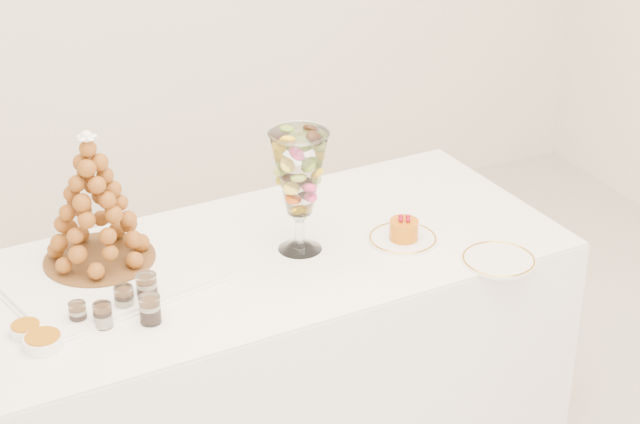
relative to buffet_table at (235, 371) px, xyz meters
name	(u,v)px	position (x,y,z in m)	size (l,w,h in m)	color
buffet_table	(235,371)	(0.00, 0.00, 0.00)	(2.00, 0.91, 0.74)	white
lace_tray	(111,275)	(-0.33, 0.06, 0.38)	(0.54, 0.41, 0.02)	white
macaron_vase	(299,175)	(0.21, -0.01, 0.61)	(0.17, 0.17, 0.36)	white
cake_plate	(403,239)	(0.51, -0.09, 0.38)	(0.20, 0.20, 0.01)	white
spare_plate	(498,260)	(0.70, -0.31, 0.38)	(0.21, 0.21, 0.01)	white
verrine_a	(78,314)	(-0.46, -0.13, 0.40)	(0.05, 0.05, 0.06)	white
verrine_b	(124,299)	(-0.34, -0.12, 0.41)	(0.05, 0.05, 0.07)	white
verrine_c	(147,287)	(-0.27, -0.09, 0.41)	(0.06, 0.06, 0.08)	white
verrine_d	(103,315)	(-0.41, -0.17, 0.40)	(0.05, 0.05, 0.07)	white
verrine_e	(150,309)	(-0.29, -0.20, 0.41)	(0.06, 0.06, 0.07)	white
ramekin_back	(26,330)	(-0.59, -0.12, 0.38)	(0.08, 0.08, 0.03)	white
ramekin_front	(43,342)	(-0.56, -0.20, 0.39)	(0.10, 0.10, 0.03)	white
croquembouche	(93,199)	(-0.34, 0.14, 0.58)	(0.31, 0.31, 0.39)	brown
mousse_cake	(404,229)	(0.51, -0.09, 0.41)	(0.08, 0.08, 0.07)	#C56209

